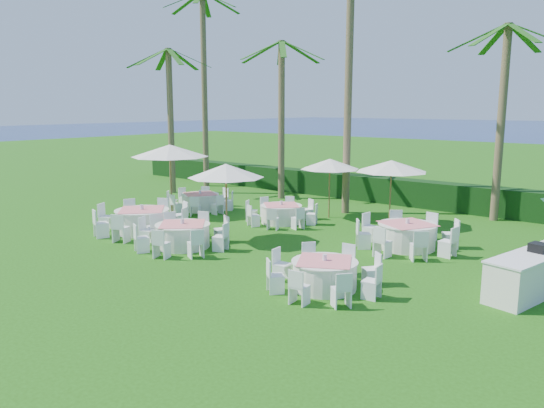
% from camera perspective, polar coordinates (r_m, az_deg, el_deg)
% --- Properties ---
extents(ground, '(120.00, 120.00, 0.00)m').
position_cam_1_polar(ground, '(16.64, -7.26, -5.55)').
color(ground, '#1F520E').
rests_on(ground, ground).
extents(hedge, '(34.00, 1.00, 1.20)m').
position_cam_1_polar(hedge, '(26.08, 12.10, 1.49)').
color(hedge, black).
rests_on(hedge, ground).
extents(banquet_table_a, '(3.36, 3.36, 1.03)m').
position_cam_1_polar(banquet_table_a, '(20.00, -13.77, -1.70)').
color(banquet_table_a, silver).
rests_on(banquet_table_a, ground).
extents(banquet_table_b, '(3.07, 3.07, 0.95)m').
position_cam_1_polar(banquet_table_b, '(17.65, -9.57, -3.28)').
color(banquet_table_b, silver).
rests_on(banquet_table_b, ground).
extents(banquet_table_c, '(2.96, 2.96, 0.90)m').
position_cam_1_polar(banquet_table_c, '(13.59, 5.66, -7.49)').
color(banquet_table_c, silver).
rests_on(banquet_table_c, ground).
extents(banquet_table_d, '(2.95, 2.95, 0.90)m').
position_cam_1_polar(banquet_table_d, '(23.81, -7.73, 0.27)').
color(banquet_table_d, silver).
rests_on(banquet_table_d, ground).
extents(banquet_table_e, '(2.80, 2.80, 0.88)m').
position_cam_1_polar(banquet_table_e, '(21.03, 1.00, -1.01)').
color(banquet_table_e, silver).
rests_on(banquet_table_e, ground).
extents(banquet_table_f, '(3.30, 3.30, 0.99)m').
position_cam_1_polar(banquet_table_f, '(17.83, 14.32, -3.27)').
color(banquet_table_f, silver).
rests_on(banquet_table_f, ground).
extents(umbrella_a, '(3.26, 3.26, 2.98)m').
position_cam_1_polar(umbrella_a, '(22.87, -10.93, 5.65)').
color(umbrella_a, brown).
rests_on(umbrella_a, ground).
extents(umbrella_b, '(2.58, 2.58, 2.67)m').
position_cam_1_polar(umbrella_b, '(17.84, -4.98, 3.57)').
color(umbrella_b, brown).
rests_on(umbrella_b, ground).
extents(umbrella_c, '(2.44, 2.44, 2.45)m').
position_cam_1_polar(umbrella_c, '(21.86, 6.24, 4.30)').
color(umbrella_c, brown).
rests_on(umbrella_c, ground).
extents(umbrella_d, '(2.75, 2.75, 2.54)m').
position_cam_1_polar(umbrella_d, '(20.76, 12.73, 4.00)').
color(umbrella_d, brown).
rests_on(umbrella_d, ground).
extents(palm_a, '(4.40, 4.14, 10.71)m').
position_cam_1_polar(palm_a, '(30.78, -7.30, 12.75)').
color(palm_a, brown).
rests_on(palm_a, ground).
extents(palm_b, '(4.37, 4.24, 7.68)m').
position_cam_1_polar(palm_b, '(26.35, 1.02, 9.85)').
color(palm_b, brown).
rests_on(palm_b, ground).
extents(palm_c, '(4.36, 4.26, 10.80)m').
position_cam_1_polar(palm_c, '(22.90, 8.26, 13.65)').
color(palm_c, brown).
rests_on(palm_c, ground).
extents(palm_d, '(4.35, 4.28, 7.71)m').
position_cam_1_polar(palm_d, '(22.96, 23.48, 8.94)').
color(palm_d, brown).
rests_on(palm_d, ground).
extents(palm_f, '(4.13, 4.40, 7.51)m').
position_cam_1_polar(palm_f, '(28.64, -10.87, 9.55)').
color(palm_f, brown).
rests_on(palm_f, ground).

